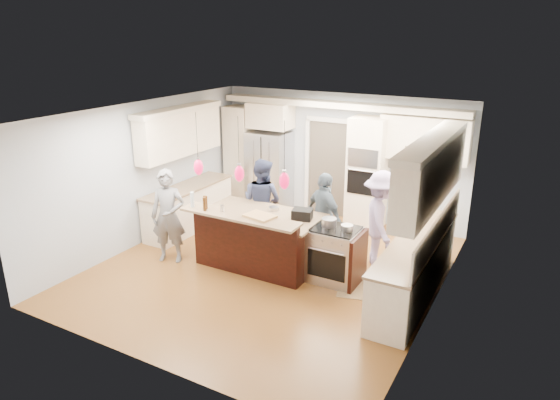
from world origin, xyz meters
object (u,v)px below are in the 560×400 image
(island_range, at_px, (336,255))
(person_far_left, at_px, (262,202))
(refrigerator, at_px, (269,171))
(person_bar_end, at_px, (168,216))
(kitchen_island, at_px, (260,238))

(island_range, xyz_separation_m, person_far_left, (-1.85, 0.75, 0.38))
(person_far_left, bearing_deg, refrigerator, -58.74)
(refrigerator, distance_m, person_bar_end, 3.22)
(kitchen_island, distance_m, person_far_left, 1.00)
(kitchen_island, xyz_separation_m, island_range, (1.41, 0.08, -0.03))
(refrigerator, relative_size, kitchen_island, 0.86)
(refrigerator, relative_size, island_range, 1.96)
(refrigerator, xyz_separation_m, kitchen_island, (1.30, -2.57, -0.41))
(island_range, bearing_deg, person_bar_end, -165.96)
(island_range, distance_m, person_bar_end, 3.00)
(person_bar_end, relative_size, person_far_left, 1.00)
(person_far_left, bearing_deg, island_range, 163.06)
(refrigerator, relative_size, person_bar_end, 1.07)
(refrigerator, height_order, kitchen_island, refrigerator)
(refrigerator, bearing_deg, person_far_left, -63.78)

